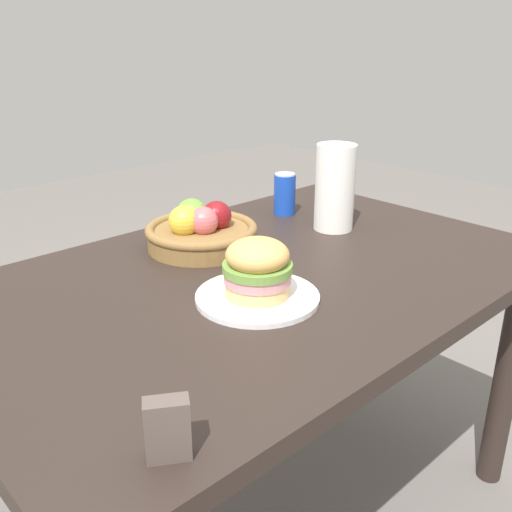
{
  "coord_description": "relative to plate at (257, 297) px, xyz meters",
  "views": [
    {
      "loc": [
        -0.85,
        -0.9,
        1.28
      ],
      "look_at": [
        -0.04,
        -0.03,
        0.81
      ],
      "focal_mm": 40.19,
      "sensor_mm": 36.0,
      "label": 1
    }
  ],
  "objects": [
    {
      "name": "dining_table",
      "position": [
        0.11,
        0.1,
        -0.11
      ],
      "size": [
        1.4,
        0.9,
        0.75
      ],
      "color": "#2D231E",
      "rests_on": "ground_plane"
    },
    {
      "name": "napkin_holder",
      "position": [
        -0.41,
        -0.27,
        0.04
      ],
      "size": [
        0.07,
        0.06,
        0.09
      ],
      "primitive_type": "cube",
      "rotation": [
        0.0,
        0.0,
        -0.56
      ],
      "color": "#594C47",
      "rests_on": "dining_table"
    },
    {
      "name": "paper_towel_roll",
      "position": [
        0.47,
        0.19,
        0.11
      ],
      "size": [
        0.11,
        0.11,
        0.24
      ],
      "primitive_type": "cylinder",
      "color": "white",
      "rests_on": "dining_table"
    },
    {
      "name": "plate",
      "position": [
        0.0,
        0.0,
        0.0
      ],
      "size": [
        0.26,
        0.26,
        0.01
      ],
      "primitive_type": "cylinder",
      "color": "white",
      "rests_on": "dining_table"
    },
    {
      "name": "fruit_basket",
      "position": [
        0.11,
        0.33,
        0.04
      ],
      "size": [
        0.29,
        0.29,
        0.12
      ],
      "color": "olive",
      "rests_on": "dining_table"
    },
    {
      "name": "sandwich",
      "position": [
        -0.0,
        -0.0,
        0.07
      ],
      "size": [
        0.15,
        0.15,
        0.12
      ],
      "color": "#E5BC75",
      "rests_on": "plate"
    },
    {
      "name": "soda_can",
      "position": [
        0.47,
        0.38,
        0.06
      ],
      "size": [
        0.07,
        0.07,
        0.13
      ],
      "color": "blue",
      "rests_on": "dining_table"
    }
  ]
}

